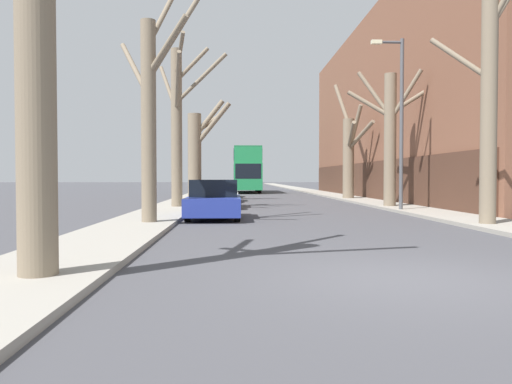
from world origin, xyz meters
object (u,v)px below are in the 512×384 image
at_px(street_tree_left_2, 178,119).
at_px(double_decker_bus, 247,168).
at_px(street_tree_left_3, 197,152).
at_px(street_tree_right_0, 490,99).
at_px(parked_car_2, 223,191).
at_px(parked_car_3, 225,189).
at_px(street_tree_right_2, 349,152).
at_px(parked_car_1, 220,195).
at_px(parked_car_0, 214,200).
at_px(lamp_post, 399,115).
at_px(street_tree_right_1, 390,134).
at_px(street_tree_left_1, 151,106).

xyz_separation_m(street_tree_left_2, double_decker_bus, (3.80, 25.58, -1.76)).
relative_size(street_tree_left_3, street_tree_right_0, 0.72).
relative_size(parked_car_2, parked_car_3, 0.91).
xyz_separation_m(street_tree_right_2, parked_car_1, (-8.25, -8.09, -2.51)).
relative_size(street_tree_left_2, street_tree_right_0, 0.87).
distance_m(parked_car_0, parked_car_1, 6.58).
height_order(street_tree_right_0, parked_car_1, street_tree_right_0).
bearing_deg(street_tree_right_0, double_decker_bus, 100.31).
distance_m(street_tree_right_2, parked_car_1, 11.82).
distance_m(street_tree_left_2, street_tree_left_3, 8.51).
bearing_deg(lamp_post, parked_car_3, 115.21).
xyz_separation_m(parked_car_2, parked_car_3, (0.00, 6.50, -0.00)).
xyz_separation_m(street_tree_right_1, double_decker_bus, (-6.22, 25.46, -1.09)).
xyz_separation_m(street_tree_left_2, parked_car_1, (1.91, 1.08, -3.56)).
height_order(street_tree_left_3, parked_car_1, street_tree_left_3).
xyz_separation_m(street_tree_left_2, street_tree_right_1, (10.02, 0.12, -0.67)).
relative_size(parked_car_2, lamp_post, 0.54).
height_order(parked_car_1, parked_car_3, parked_car_1).
relative_size(parked_car_1, lamp_post, 0.60).
relative_size(street_tree_left_3, street_tree_right_1, 0.96).
height_order(street_tree_right_2, parked_car_0, street_tree_right_2).
height_order(street_tree_left_2, parked_car_1, street_tree_left_2).
distance_m(street_tree_left_2, parked_car_1, 4.18).
xyz_separation_m(street_tree_right_0, double_decker_bus, (-6.30, 34.62, -1.34)).
bearing_deg(parked_car_3, double_decker_bus, 80.81).
height_order(parked_car_0, parked_car_1, parked_car_0).
relative_size(street_tree_left_1, parked_car_0, 2.02).
bearing_deg(street_tree_left_3, parked_car_2, -32.53).
height_order(double_decker_bus, lamp_post, lamp_post).
height_order(double_decker_bus, parked_car_0, double_decker_bus).
height_order(street_tree_right_2, parked_car_2, street_tree_right_2).
bearing_deg(parked_car_0, street_tree_right_0, -23.36).
distance_m(parked_car_1, parked_car_2, 6.29).
bearing_deg(parked_car_2, street_tree_right_1, -41.79).
bearing_deg(street_tree_right_0, parked_car_2, 116.53).
relative_size(street_tree_left_2, double_decker_bus, 0.72).
height_order(street_tree_left_1, double_decker_bus, street_tree_left_1).
relative_size(street_tree_left_3, parked_car_2, 1.61).
height_order(street_tree_left_2, parked_car_0, street_tree_left_2).
xyz_separation_m(street_tree_left_2, street_tree_right_0, (10.10, -9.04, -0.42)).
height_order(street_tree_left_2, street_tree_right_2, street_tree_right_2).
distance_m(parked_car_2, parked_car_3, 6.50).
distance_m(street_tree_left_2, lamp_post, 9.92).
height_order(street_tree_left_3, parked_car_0, street_tree_left_3).
bearing_deg(double_decker_bus, street_tree_right_2, -68.83).
height_order(street_tree_right_1, lamp_post, lamp_post).
bearing_deg(street_tree_right_2, street_tree_left_2, -137.94).
xyz_separation_m(street_tree_left_1, street_tree_right_1, (9.91, 8.11, -0.12)).
bearing_deg(lamp_post, street_tree_right_1, 80.90).
height_order(street_tree_left_3, street_tree_right_2, street_tree_right_2).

